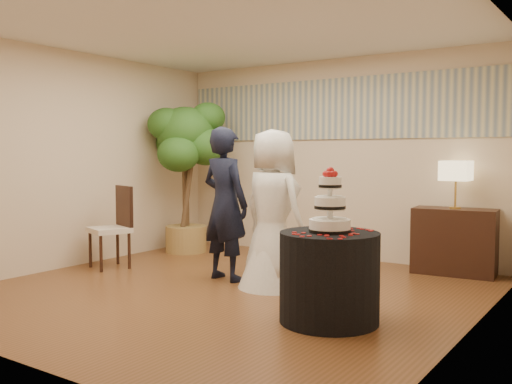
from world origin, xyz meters
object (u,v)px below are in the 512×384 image
Objects in this scene: cake_table at (329,277)px; console at (454,241)px; side_chair at (109,227)px; groom at (225,204)px; table_lamp at (456,185)px; wedding_cake at (330,200)px; bride at (273,209)px; ficus_tree at (186,176)px.

console is (0.37, 2.63, 0.01)m from cake_table.
side_chair is at bearing -155.93° from console.
table_lamp is (2.13, 1.81, 0.21)m from groom.
console is at bearing 0.00° from table_lamp.
wedding_cake reaches higher than side_chair.
side_chair is at bearing -150.78° from table_lamp.
side_chair reaches higher than cake_table.
groom reaches higher than cake_table.
groom is at bearing -144.83° from console.
groom is at bearing 13.77° from bride.
bride is 1.65× the size of side_chair.
table_lamp is 4.36m from side_chair.
console is (0.37, 2.63, -0.68)m from wedding_cake.
side_chair is at bearing -90.74° from ficus_tree.
bride is at bearing 143.61° from wedding_cake.
bride reaches higher than wedding_cake.
cake_table is 2.65m from console.
console is 0.69m from table_lamp.
groom reaches higher than bride.
bride is 3.00× the size of table_lamp.
groom is 0.66m from bride.
bride reaches higher than table_lamp.
table_lamp reaches higher than console.
table_lamp reaches higher than wedding_cake.
wedding_cake is (0.00, 0.00, 0.68)m from cake_table.
side_chair is (-3.78, -2.11, -0.57)m from table_lamp.
cake_table is at bearing 0.00° from wedding_cake.
cake_table is at bearing -97.93° from table_lamp.
ficus_tree is at bearing -27.82° from groom.
console is 1.67× the size of table_lamp.
bride is 3.06× the size of wedding_cake.
ficus_tree reaches higher than table_lamp.
console is at bearing 48.78° from side_chair.
groom is 1.84× the size of console.
groom is at bearing 155.17° from cake_table.
bride is 2.35m from side_chair.
table_lamp is at bearing 9.79° from ficus_tree.
cake_table is at bearing 10.96° from side_chair.
console is at bearing 82.07° from cake_table.
groom is at bearing 29.98° from side_chair.
console is 0.43× the size of ficus_tree.
side_chair is at bearing 171.41° from cake_table.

